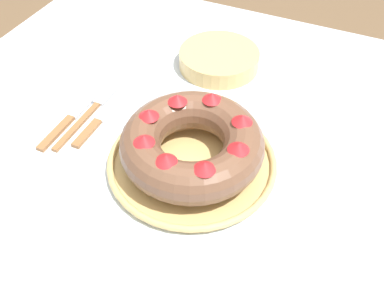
{
  "coord_description": "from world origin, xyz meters",
  "views": [
    {
      "loc": [
        0.19,
        -0.46,
        1.34
      ],
      "look_at": [
        -0.03,
        0.03,
        0.81
      ],
      "focal_mm": 42.0,
      "sensor_mm": 36.0,
      "label": 1
    }
  ],
  "objects_px": {
    "side_bowl": "(219,59)",
    "serving_knife": "(70,118)",
    "cake_knife": "(97,122)",
    "fork": "(90,112)",
    "serving_dish": "(192,162)",
    "bundt_cake": "(192,143)"
  },
  "relations": [
    {
      "from": "side_bowl",
      "to": "serving_knife",
      "type": "bearing_deg",
      "value": -124.49
    },
    {
      "from": "cake_knife",
      "to": "side_bowl",
      "type": "xyz_separation_m",
      "value": [
        0.14,
        0.27,
        0.02
      ]
    },
    {
      "from": "fork",
      "to": "side_bowl",
      "type": "relative_size",
      "value": 1.13
    },
    {
      "from": "serving_dish",
      "to": "side_bowl",
      "type": "height_order",
      "value": "side_bowl"
    },
    {
      "from": "serving_dish",
      "to": "cake_knife",
      "type": "bearing_deg",
      "value": 173.4
    },
    {
      "from": "serving_dish",
      "to": "cake_knife",
      "type": "xyz_separation_m",
      "value": [
        -0.21,
        0.02,
        -0.01
      ]
    },
    {
      "from": "fork",
      "to": "side_bowl",
      "type": "distance_m",
      "value": 0.31
    },
    {
      "from": "serving_dish",
      "to": "serving_knife",
      "type": "relative_size",
      "value": 1.35
    },
    {
      "from": "serving_dish",
      "to": "side_bowl",
      "type": "xyz_separation_m",
      "value": [
        -0.07,
        0.3,
        0.01
      ]
    },
    {
      "from": "cake_knife",
      "to": "fork",
      "type": "bearing_deg",
      "value": 150.84
    },
    {
      "from": "bundt_cake",
      "to": "serving_knife",
      "type": "bearing_deg",
      "value": 177.66
    },
    {
      "from": "cake_knife",
      "to": "side_bowl",
      "type": "relative_size",
      "value": 0.99
    },
    {
      "from": "bundt_cake",
      "to": "fork",
      "type": "xyz_separation_m",
      "value": [
        -0.24,
        0.04,
        -0.05
      ]
    },
    {
      "from": "serving_dish",
      "to": "serving_knife",
      "type": "xyz_separation_m",
      "value": [
        -0.27,
        0.01,
        -0.01
      ]
    },
    {
      "from": "bundt_cake",
      "to": "fork",
      "type": "bearing_deg",
      "value": 170.2
    },
    {
      "from": "serving_knife",
      "to": "fork",
      "type": "bearing_deg",
      "value": 48.73
    },
    {
      "from": "cake_knife",
      "to": "side_bowl",
      "type": "height_order",
      "value": "side_bowl"
    },
    {
      "from": "bundt_cake",
      "to": "side_bowl",
      "type": "xyz_separation_m",
      "value": [
        -0.07,
        0.3,
        -0.04
      ]
    },
    {
      "from": "cake_knife",
      "to": "bundt_cake",
      "type": "bearing_deg",
      "value": -5.17
    },
    {
      "from": "serving_dish",
      "to": "side_bowl",
      "type": "relative_size",
      "value": 1.68
    },
    {
      "from": "serving_dish",
      "to": "serving_knife",
      "type": "distance_m",
      "value": 0.27
    },
    {
      "from": "serving_knife",
      "to": "cake_knife",
      "type": "height_order",
      "value": "same"
    }
  ]
}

